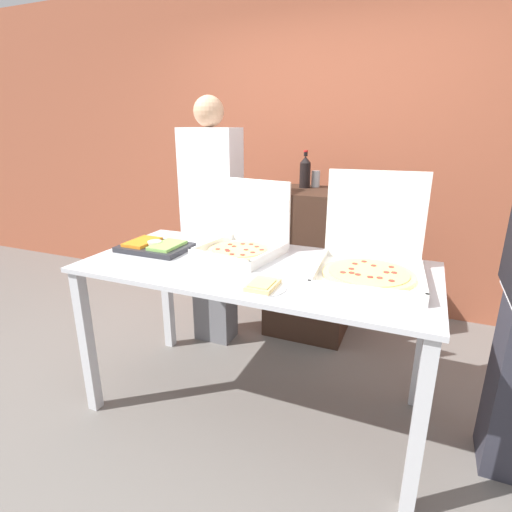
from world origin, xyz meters
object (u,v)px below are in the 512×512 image
Objects in this scene: soda_bottle at (305,172)px; soda_can_silver at (316,179)px; paper_plate_front_left at (263,286)px; person_guest_plaid at (213,221)px; pizza_box_near_right at (370,259)px; pizza_box_near_left at (245,241)px; veggie_tray at (155,246)px.

soda_can_silver is (0.07, 0.07, -0.06)m from soda_bottle.
paper_plate_front_left is 1.18m from person_guest_plaid.
person_guest_plaid is at bearing 149.90° from pizza_box_near_right.
pizza_box_near_left is 0.54m from veggie_tray.
pizza_box_near_right is 0.55m from paper_plate_front_left.
person_guest_plaid reaches higher than soda_can_silver.
paper_plate_front_left is 0.76× the size of soda_bottle.
person_guest_plaid reaches higher than veggie_tray.
veggie_tray is at bearing 177.90° from pizza_box_near_right.
person_guest_plaid is (-0.52, -0.52, -0.32)m from soda_bottle.
pizza_box_near_left reaches higher than soda_can_silver.
person_guest_plaid is at bearing 144.17° from pizza_box_near_left.
pizza_box_near_right is at bearing -58.82° from soda_bottle.
person_guest_plaid is (-0.75, 0.91, 0.03)m from paper_plate_front_left.
pizza_box_near_right is 1.97× the size of soda_bottle.
soda_bottle is at bearing 116.40° from pizza_box_near_right.
soda_can_silver is at bearing 62.03° from veggie_tray.
paper_plate_front_left is (0.29, -0.44, -0.06)m from pizza_box_near_left.
pizza_box_near_right is 1.30m from soda_can_silver.
soda_can_silver is (0.12, 1.06, 0.23)m from pizza_box_near_left.
veggie_tray is 0.22× the size of person_guest_plaid.
person_guest_plaid reaches higher than pizza_box_near_right.
paper_plate_front_left is 1.48m from soda_bottle.
soda_bottle is (-0.23, 1.42, 0.35)m from paper_plate_front_left.
veggie_tray is 1.42× the size of soda_bottle.
pizza_box_near_right is at bearing 2.68° from veggie_tray.
pizza_box_near_right is 1.22m from veggie_tray.
soda_can_silver is (-0.58, 1.15, 0.22)m from pizza_box_near_right.
pizza_box_near_right is 1.30m from person_guest_plaid.
soda_bottle is 0.11m from soda_can_silver.
soda_can_silver is at bearing 92.71° from pizza_box_near_left.
veggie_tray reaches higher than paper_plate_front_left.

